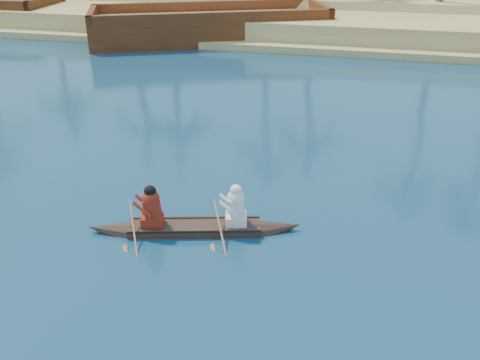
% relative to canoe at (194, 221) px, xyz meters
% --- Properties ---
extents(shrub_cluster, '(100.00, 6.00, 2.40)m').
position_rel_canoe_xyz_m(shrub_cluster, '(2.81, 26.57, 0.95)').
color(shrub_cluster, '#253E16').
rests_on(shrub_cluster, ground).
extents(canoe, '(4.72, 1.83, 1.30)m').
position_rel_canoe_xyz_m(canoe, '(0.00, 0.00, 0.00)').
color(canoe, '#3B2B20').
rests_on(canoe, ground).
extents(barge_mid, '(13.49, 9.14, 2.14)m').
position_rel_canoe_xyz_m(barge_mid, '(-5.47, 19.39, 0.50)').
color(barge_mid, brown).
rests_on(barge_mid, ground).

